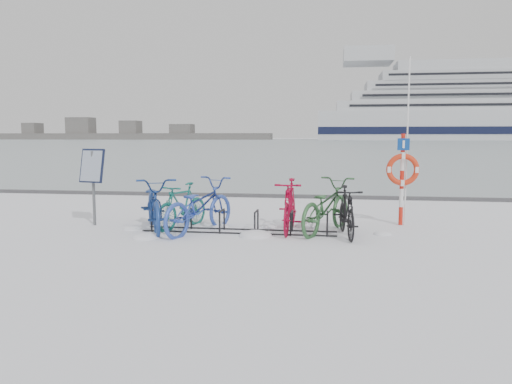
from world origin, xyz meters
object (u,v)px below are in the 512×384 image
(bike_rack, at_px, (239,223))
(lifebuoy_station, at_px, (403,170))
(info_board, at_px, (92,170))
(cruise_ferry, at_px, (488,110))

(bike_rack, distance_m, lifebuoy_station, 3.80)
(info_board, bearing_deg, cruise_ferry, 83.61)
(bike_rack, bearing_deg, info_board, 174.97)
(bike_rack, height_order, lifebuoy_station, lifebuoy_station)
(bike_rack, distance_m, cruise_ferry, 240.78)
(info_board, height_order, cruise_ferry, cruise_ferry)
(info_board, relative_size, lifebuoy_station, 0.46)
(info_board, xyz_separation_m, lifebuoy_station, (6.74, 1.00, 0.01))
(lifebuoy_station, height_order, cruise_ferry, cruise_ferry)
(bike_rack, xyz_separation_m, cruise_ferry, (71.61, 229.49, 13.51))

